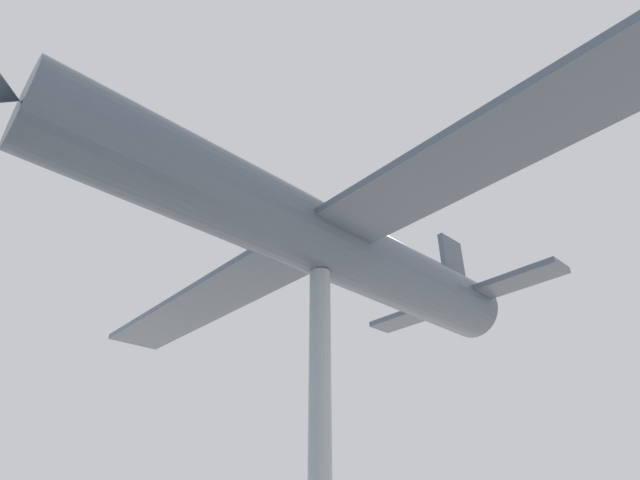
% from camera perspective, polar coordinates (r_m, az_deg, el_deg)
% --- Properties ---
extents(support_pylon_central, '(0.49, 0.49, 7.08)m').
position_cam_1_polar(support_pylon_central, '(10.82, 0.00, -20.72)').
color(support_pylon_central, '#999EA3').
rests_on(support_pylon_central, ground_plane).
extents(suspended_airplane, '(21.19, 15.19, 3.29)m').
position_cam_1_polar(suspended_airplane, '(12.26, -0.57, 0.32)').
color(suspended_airplane, '#4C5666').
rests_on(suspended_airplane, support_pylon_central).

